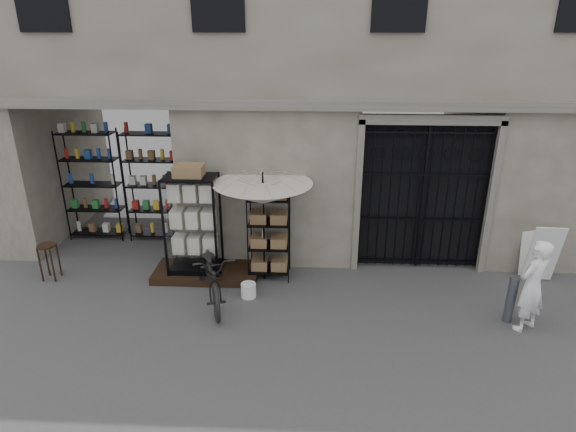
# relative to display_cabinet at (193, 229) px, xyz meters

# --- Properties ---
(ground) EXTENTS (80.00, 80.00, 0.00)m
(ground) POSITION_rel_display_cabinet_xyz_m (2.59, -1.53, -1.00)
(ground) COLOR #26262A
(ground) RESTS_ON ground
(main_building) EXTENTS (14.00, 4.00, 9.00)m
(main_building) POSITION_rel_display_cabinet_xyz_m (2.59, 2.47, 3.50)
(main_building) COLOR gray
(main_building) RESTS_ON ground
(shop_recess) EXTENTS (3.00, 1.70, 3.00)m
(shop_recess) POSITION_rel_display_cabinet_xyz_m (-1.91, 1.27, 0.50)
(shop_recess) COLOR black
(shop_recess) RESTS_ON ground
(shop_shelving) EXTENTS (2.70, 0.50, 2.50)m
(shop_shelving) POSITION_rel_display_cabinet_xyz_m (-1.96, 1.77, 0.25)
(shop_shelving) COLOR black
(shop_shelving) RESTS_ON ground
(iron_gate) EXTENTS (2.50, 0.21, 3.00)m
(iron_gate) POSITION_rel_display_cabinet_xyz_m (4.34, 0.75, 0.50)
(iron_gate) COLOR black
(iron_gate) RESTS_ON ground
(step_platform) EXTENTS (2.00, 0.90, 0.15)m
(step_platform) POSITION_rel_display_cabinet_xyz_m (0.19, 0.02, -0.92)
(step_platform) COLOR black
(step_platform) RESTS_ON ground
(display_cabinet) EXTENTS (1.05, 0.77, 2.04)m
(display_cabinet) POSITION_rel_display_cabinet_xyz_m (0.00, 0.00, 0.00)
(display_cabinet) COLOR black
(display_cabinet) RESTS_ON step_platform
(wire_rack) EXTENTS (0.84, 0.67, 1.73)m
(wire_rack) POSITION_rel_display_cabinet_xyz_m (1.42, 0.09, -0.15)
(wire_rack) COLOR black
(wire_rack) RESTS_ON ground
(market_umbrella) EXTENTS (2.04, 2.05, 2.57)m
(market_umbrella) POSITION_rel_display_cabinet_xyz_m (1.33, -0.03, 0.85)
(market_umbrella) COLOR black
(market_umbrella) RESTS_ON ground
(white_bucket) EXTENTS (0.33, 0.33, 0.26)m
(white_bucket) POSITION_rel_display_cabinet_xyz_m (1.11, -0.71, -0.87)
(white_bucket) COLOR white
(white_bucket) RESTS_ON ground
(bicycle) EXTENTS (0.97, 1.20, 1.98)m
(bicycle) POSITION_rel_display_cabinet_xyz_m (0.50, -0.85, -1.00)
(bicycle) COLOR black
(bicycle) RESTS_ON ground
(wooden_stool) EXTENTS (0.43, 0.43, 0.72)m
(wooden_stool) POSITION_rel_display_cabinet_xyz_m (-2.77, -0.23, -0.62)
(wooden_stool) COLOR black
(wooden_stool) RESTS_ON ground
(steel_bollard) EXTENTS (0.18, 0.18, 0.82)m
(steel_bollard) POSITION_rel_display_cabinet_xyz_m (5.48, -1.27, -0.59)
(steel_bollard) COLOR slate
(steel_bollard) RESTS_ON ground
(shopkeeper) EXTENTS (1.35, 1.60, 0.37)m
(shopkeeper) POSITION_rel_display_cabinet_xyz_m (5.67, -1.46, -1.00)
(shopkeeper) COLOR white
(shopkeeper) RESTS_ON ground
(easel_sign) EXTENTS (0.58, 0.66, 1.17)m
(easel_sign) POSITION_rel_display_cabinet_xyz_m (6.55, 0.24, -0.39)
(easel_sign) COLOR silver
(easel_sign) RESTS_ON ground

